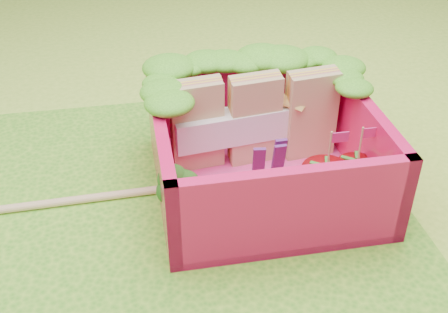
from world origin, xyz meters
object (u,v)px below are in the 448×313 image
broccoli (185,187)px  strawberry_left (325,188)px  bento_box (264,149)px  chopsticks (37,205)px  strawberry_right (355,177)px  sandwich_stack (256,120)px

broccoli → strawberry_left: bearing=-6.8°
bento_box → chopsticks: (-1.38, 0.03, -0.25)m
bento_box → strawberry_right: bearing=-26.2°
bento_box → sandwich_stack: bearing=88.7°
broccoli → strawberry_left: (0.78, -0.09, -0.05)m
strawberry_left → strawberry_right: size_ratio=1.12×
sandwich_stack → strawberry_right: sandwich_stack is taller
bento_box → chopsticks: bento_box is taller
sandwich_stack → chopsticks: bearing=-170.7°
sandwich_stack → chopsticks: (-1.38, -0.23, -0.31)m
strawberry_left → strawberry_right: bearing=24.1°
bento_box → broccoli: size_ratio=3.81×
bento_box → broccoli: bento_box is taller
strawberry_right → chopsticks: (-1.88, 0.27, -0.15)m
broccoli → strawberry_left: strawberry_left is taller
bento_box → strawberry_left: size_ratio=2.47×
strawberry_right → chopsticks: size_ratio=0.21×
strawberry_left → chopsticks: 1.70m
strawberry_left → strawberry_right: (0.23, 0.10, -0.03)m
bento_box → broccoli: 0.57m
strawberry_right → strawberry_left: bearing=-155.9°
strawberry_left → chopsticks: size_ratio=0.23×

